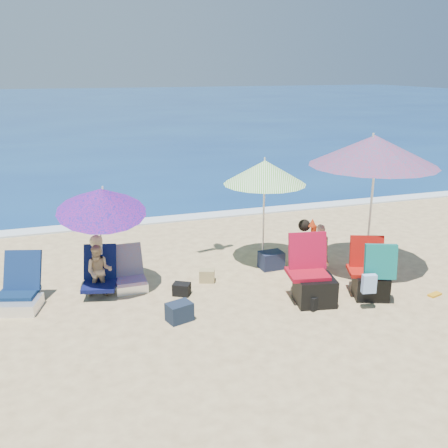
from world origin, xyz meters
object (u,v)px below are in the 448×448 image
object	(u,v)px
camp_chair_right	(371,277)
camp_chair_left	(313,283)
umbrella_turquoise	(374,151)
umbrella_blue	(101,200)
furled_umbrella	(312,250)
chair_navy	(20,294)
umbrella_striped	(265,172)
person_left	(99,270)
person_center	(314,248)
chair_rainbow	(130,278)

from	to	relation	value
camp_chair_right	camp_chair_left	bearing A→B (deg)	170.43
umbrella_turquoise	umbrella_blue	distance (m)	4.52
furled_umbrella	chair_navy	distance (m)	4.60
furled_umbrella	camp_chair_left	xyz separation A→B (m)	(-0.22, -0.48, -0.34)
umbrella_turquoise	furled_umbrella	bearing A→B (deg)	-164.88
umbrella_striped	camp_chair_left	size ratio (longest dim) A/B	1.88
camp_chair_right	umbrella_turquoise	bearing A→B (deg)	61.97
umbrella_striped	chair_navy	size ratio (longest dim) A/B	2.13
camp_chair_left	person_left	size ratio (longest dim) A/B	1.10
umbrella_blue	person_left	distance (m)	1.12
umbrella_turquoise	camp_chair_right	size ratio (longest dim) A/B	2.52
umbrella_blue	camp_chair_left	world-z (taller)	umbrella_blue
umbrella_striped	furled_umbrella	xyz separation A→B (m)	(0.33, -1.28, -1.06)
person_center	person_left	size ratio (longest dim) A/B	0.95
furled_umbrella	person_center	xyz separation A→B (m)	(0.39, 0.66, -0.22)
umbrella_turquoise	furled_umbrella	distance (m)	1.98
umbrella_striped	chair_navy	world-z (taller)	umbrella_striped
umbrella_turquoise	person_left	xyz separation A→B (m)	(-4.56, 0.47, -1.74)
furled_umbrella	camp_chair_right	size ratio (longest dim) A/B	1.22
chair_rainbow	camp_chair_right	distance (m)	3.88
chair_rainbow	chair_navy	bearing A→B (deg)	-174.25
umbrella_striped	camp_chair_left	bearing A→B (deg)	-86.35
person_center	chair_navy	bearing A→B (deg)	178.96
umbrella_striped	camp_chair_left	distance (m)	2.25
chair_rainbow	umbrella_blue	bearing A→B (deg)	-169.61
furled_umbrella	chair_navy	bearing A→B (deg)	170.65
chair_rainbow	person_left	bearing A→B (deg)	-167.65
furled_umbrella	chair_rainbow	bearing A→B (deg)	162.15
umbrella_striped	person_left	distance (m)	3.30
umbrella_turquoise	chair_navy	xyz separation A→B (m)	(-5.75, 0.41, -1.96)
person_center	person_left	bearing A→B (deg)	177.67
furled_umbrella	chair_navy	size ratio (longest dim) A/B	1.29
umbrella_turquoise	person_center	bearing A→B (deg)	158.96
camp_chair_right	person_center	bearing A→B (deg)	104.20
chair_navy	person_center	world-z (taller)	person_center
chair_navy	person_center	size ratio (longest dim) A/B	1.02
camp_chair_left	person_left	bearing A→B (deg)	157.58
chair_rainbow	umbrella_striped	bearing A→B (deg)	8.19
umbrella_blue	camp_chair_left	distance (m)	3.50
umbrella_turquoise	camp_chair_right	world-z (taller)	umbrella_turquoise
umbrella_striped	chair_rainbow	bearing A→B (deg)	-171.81
umbrella_blue	person_center	bearing A→B (deg)	-3.01
umbrella_turquoise	person_center	world-z (taller)	umbrella_turquoise
camp_chair_right	person_center	distance (m)	1.33
camp_chair_right	umbrella_blue	bearing A→B (deg)	159.37
umbrella_turquoise	umbrella_striped	size ratio (longest dim) A/B	1.25
umbrella_turquoise	chair_navy	size ratio (longest dim) A/B	2.67
umbrella_turquoise	chair_navy	world-z (taller)	umbrella_turquoise
umbrella_striped	chair_navy	bearing A→B (deg)	-172.78
umbrella_striped	umbrella_blue	bearing A→B (deg)	-171.52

